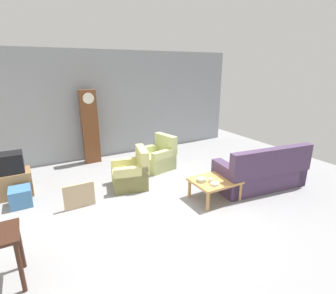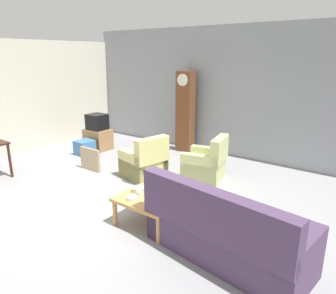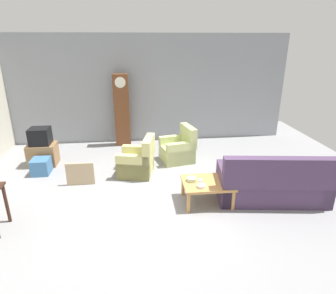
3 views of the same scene
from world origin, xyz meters
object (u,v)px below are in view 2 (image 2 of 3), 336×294
at_px(couch_floral, 224,233).
at_px(cup_white_porcelain, 140,194).
at_px(bowl_shallow_green, 138,189).
at_px(tv_stand_cabinet, 98,139).
at_px(grandfather_clock, 185,112).
at_px(bowl_white_stacked, 132,198).
at_px(framed_picture_leaning, 90,159).
at_px(armchair_olive_far, 206,165).
at_px(storage_box_blue, 85,147).
at_px(tv_crt, 97,122).
at_px(coffee_table_wood, 150,202).
at_px(armchair_olive_near, 145,164).
at_px(cup_blue_rimmed, 168,200).

height_order(couch_floral, cup_white_porcelain, couch_floral).
relative_size(couch_floral, bowl_shallow_green, 11.20).
relative_size(tv_stand_cabinet, bowl_shallow_green, 3.47).
height_order(grandfather_clock, bowl_white_stacked, grandfather_clock).
bearing_deg(bowl_shallow_green, framed_picture_leaning, 157.67).
bearing_deg(couch_floral, armchair_olive_far, 124.82).
relative_size(grandfather_clock, bowl_shallow_green, 10.77).
bearing_deg(cup_white_porcelain, couch_floral, -1.66).
xyz_separation_m(armchair_olive_far, storage_box_blue, (-3.37, -0.43, -0.12)).
relative_size(couch_floral, tv_crt, 4.57).
bearing_deg(tv_stand_cabinet, coffee_table_wood, -31.05).
xyz_separation_m(tv_crt, cup_white_porcelain, (3.57, -2.29, -0.28)).
height_order(coffee_table_wood, framed_picture_leaning, framed_picture_leaning).
relative_size(armchair_olive_near, cup_blue_rimmed, 10.00).
distance_m(framed_picture_leaning, storage_box_blue, 1.24).
height_order(grandfather_clock, bowl_shallow_green, grandfather_clock).
distance_m(armchair_olive_far, tv_stand_cabinet, 3.47).
height_order(framed_picture_leaning, cup_blue_rimmed, cup_blue_rimmed).
bearing_deg(bowl_white_stacked, coffee_table_wood, 49.86).
height_order(armchair_olive_near, tv_crt, tv_crt).
bearing_deg(grandfather_clock, bowl_shallow_green, -67.48).
relative_size(armchair_olive_near, framed_picture_leaning, 1.56).
bearing_deg(coffee_table_wood, cup_white_porcelain, -161.70).
bearing_deg(cup_blue_rimmed, coffee_table_wood, -177.17).
height_order(armchair_olive_near, storage_box_blue, armchair_olive_near).
bearing_deg(framed_picture_leaning, bowl_shallow_green, -22.33).
xyz_separation_m(armchair_olive_near, armchair_olive_far, (1.08, 0.71, 0.00)).
relative_size(couch_floral, bowl_white_stacked, 13.19).
distance_m(cup_white_porcelain, cup_blue_rimmed, 0.49).
xyz_separation_m(storage_box_blue, bowl_white_stacked, (3.46, -1.90, 0.28)).
bearing_deg(armchair_olive_near, bowl_white_stacked, -54.26).
height_order(coffee_table_wood, cup_blue_rimmed, cup_blue_rimmed).
height_order(tv_stand_cabinet, cup_white_porcelain, tv_stand_cabinet).
relative_size(framed_picture_leaning, bowl_shallow_green, 3.06).
distance_m(coffee_table_wood, tv_crt, 4.37).
relative_size(tv_stand_cabinet, framed_picture_leaning, 1.13).
bearing_deg(armchair_olive_far, bowl_white_stacked, -87.84).
height_order(tv_stand_cabinet, bowl_white_stacked, tv_stand_cabinet).
bearing_deg(armchair_olive_near, storage_box_blue, 173.12).
bearing_deg(tv_stand_cabinet, grandfather_clock, 33.37).
height_order(cup_blue_rimmed, bowl_white_stacked, cup_blue_rimmed).
xyz_separation_m(framed_picture_leaning, bowl_white_stacked, (2.43, -1.21, 0.21)).
bearing_deg(tv_crt, bowl_white_stacked, -34.46).
bearing_deg(couch_floral, cup_blue_rimmed, 173.53).
height_order(tv_stand_cabinet, framed_picture_leaning, tv_stand_cabinet).
xyz_separation_m(couch_floral, armchair_olive_far, (-1.54, 2.22, -0.05)).
bearing_deg(bowl_white_stacked, grandfather_clock, 112.77).
xyz_separation_m(couch_floral, tv_crt, (-5.01, 2.34, 0.41)).
distance_m(tv_crt, bowl_white_stacked, 4.33).
xyz_separation_m(armchair_olive_far, cup_white_porcelain, (0.10, -2.18, 0.17)).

